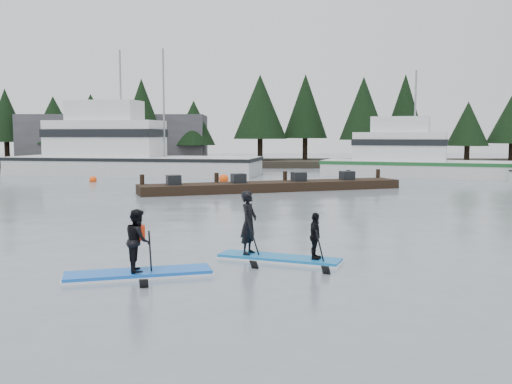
{
  "coord_description": "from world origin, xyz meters",
  "views": [
    {
      "loc": [
        -0.06,
        -13.49,
        3.07
      ],
      "look_at": [
        0.0,
        6.0,
        1.1
      ],
      "focal_mm": 40.0,
      "sensor_mm": 36.0,
      "label": 1
    }
  ],
  "objects_px": {
    "fishing_boat_medium": "(418,168)",
    "paddleboard_duo": "(275,237)",
    "fishing_boat_large": "(127,164)",
    "floating_dock": "(273,186)",
    "paddleboard_solo": "(138,252)"
  },
  "relations": [
    {
      "from": "fishing_boat_medium",
      "to": "paddleboard_duo",
      "type": "height_order",
      "value": "fishing_boat_medium"
    },
    {
      "from": "fishing_boat_large",
      "to": "paddleboard_duo",
      "type": "relative_size",
      "value": 6.38
    },
    {
      "from": "fishing_boat_medium",
      "to": "paddleboard_duo",
      "type": "relative_size",
      "value": 4.93
    },
    {
      "from": "fishing_boat_large",
      "to": "paddleboard_duo",
      "type": "distance_m",
      "value": 31.51
    },
    {
      "from": "fishing_boat_large",
      "to": "fishing_boat_medium",
      "type": "bearing_deg",
      "value": 6.39
    },
    {
      "from": "fishing_boat_large",
      "to": "floating_dock",
      "type": "relative_size",
      "value": 1.34
    },
    {
      "from": "paddleboard_solo",
      "to": "paddleboard_duo",
      "type": "xyz_separation_m",
      "value": [
        3.01,
        1.59,
        0.06
      ]
    },
    {
      "from": "floating_dock",
      "to": "paddleboard_duo",
      "type": "xyz_separation_m",
      "value": [
        -0.56,
        -17.28,
        0.34
      ]
    },
    {
      "from": "fishing_boat_medium",
      "to": "floating_dock",
      "type": "bearing_deg",
      "value": -115.62
    },
    {
      "from": "fishing_boat_large",
      "to": "paddleboard_solo",
      "type": "distance_m",
      "value": 32.21
    },
    {
      "from": "floating_dock",
      "to": "fishing_boat_large",
      "type": "bearing_deg",
      "value": 112.04
    },
    {
      "from": "fishing_boat_medium",
      "to": "floating_dock",
      "type": "relative_size",
      "value": 1.03
    },
    {
      "from": "fishing_boat_large",
      "to": "floating_dock",
      "type": "distance_m",
      "value": 16.54
    },
    {
      "from": "fishing_boat_medium",
      "to": "floating_dock",
      "type": "distance_m",
      "value": 15.44
    },
    {
      "from": "fishing_boat_medium",
      "to": "paddleboard_solo",
      "type": "xyz_separation_m",
      "value": [
        -14.57,
        -29.69,
        -0.09
      ]
    }
  ]
}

